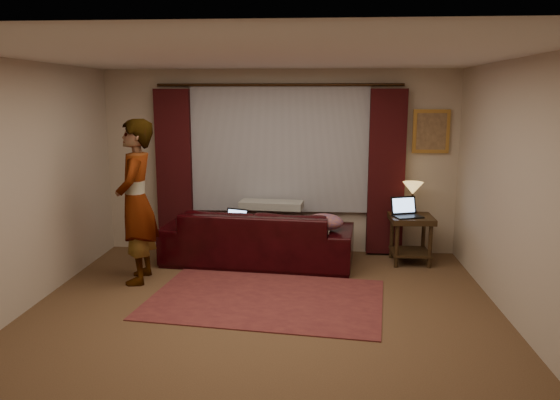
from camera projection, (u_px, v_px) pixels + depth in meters
The scene contains 20 objects.
floor at pixel (262, 318), 5.58m from camera, with size 5.00×5.00×0.01m, color brown.
ceiling at pixel (260, 56), 5.09m from camera, with size 5.00×5.00×0.02m, color silver.
wall_back at pixel (280, 162), 7.78m from camera, with size 5.00×0.02×2.60m, color #BBAB95.
wall_front at pixel (211, 275), 2.88m from camera, with size 5.00×0.02×2.60m, color #BBAB95.
wall_left at pixel (15, 190), 5.51m from camera, with size 0.02×5.00×2.60m, color #BBAB95.
wall_right at pixel (524, 196), 5.16m from camera, with size 0.02×5.00×2.60m, color #BBAB95.
sheer_curtain at pixel (279, 149), 7.69m from camera, with size 2.50×0.05×1.80m, color #97989F.
drape_left at pixel (175, 171), 7.80m from camera, with size 0.50×0.14×2.30m, color black.
drape_right at pixel (386, 173), 7.59m from camera, with size 0.50×0.14×2.30m, color black.
curtain_rod at pixel (279, 85), 7.47m from camera, with size 0.04×0.04×3.40m, color #301E0E.
picture_frame at pixel (431, 131), 7.52m from camera, with size 0.50×0.04×0.60m, color #BA8639.
sofa at pixel (258, 226), 7.33m from camera, with size 2.53×1.09×1.02m, color black.
throw_blanket at pixel (271, 185), 7.49m from camera, with size 0.86×0.35×0.10m, color gray.
clothing_pile at pixel (324, 223), 7.06m from camera, with size 0.51×0.39×0.21m, color #824F5C.
laptop_sofa at pixel (233, 219), 7.21m from camera, with size 0.32×0.34×0.23m, color black, non-canonical shape.
area_rug at pixel (266, 299), 6.08m from camera, with size 2.56×1.71×0.01m, color maroon.
end_table at pixel (410, 240), 7.36m from camera, with size 0.56×0.56×0.65m, color black.
tiffany_lamp at pixel (412, 198), 7.39m from camera, with size 0.27×0.27×0.44m, color olive, non-canonical shape.
laptop_table at pixel (408, 208), 7.20m from camera, with size 0.36×0.39×0.26m, color black, non-canonical shape.
person at pixel (136, 202), 6.52m from camera, with size 0.58×0.58×1.97m, color gray.
Camera 1 is at (0.56, -5.22, 2.23)m, focal length 35.00 mm.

